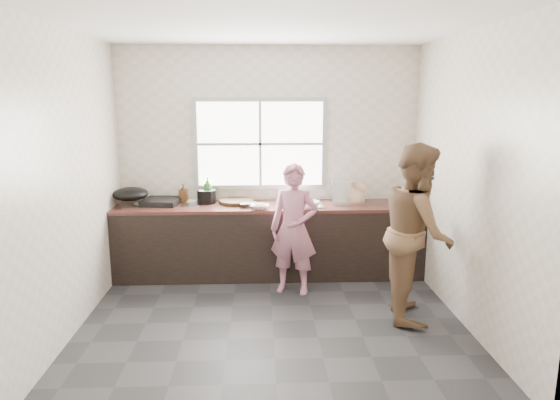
{
  "coord_description": "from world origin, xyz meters",
  "views": [
    {
      "loc": [
        -0.11,
        -4.44,
        2.11
      ],
      "look_at": [
        0.1,
        0.65,
        1.05
      ],
      "focal_mm": 32.0,
      "sensor_mm": 36.0,
      "label": 1
    }
  ],
  "objects_px": {
    "wok": "(131,194)",
    "bottle_green": "(208,189)",
    "person_side": "(417,232)",
    "bowl_crabs": "(308,205)",
    "plate_food": "(192,201)",
    "burner": "(162,201)",
    "glass_jar": "(184,197)",
    "pot_lid_right": "(191,205)",
    "cutting_board": "(236,201)",
    "bottle_brown_short": "(205,194)",
    "black_pot": "(206,197)",
    "bowl_held": "(290,204)",
    "bowl_mince": "(260,207)",
    "bottle_brown_tall": "(183,194)",
    "pot_lid_left": "(143,204)",
    "dish_rack": "(347,192)",
    "woman": "(294,233)"
  },
  "relations": [
    {
      "from": "cutting_board",
      "to": "bowl_mince",
      "type": "relative_size",
      "value": 2.03
    },
    {
      "from": "bottle_brown_short",
      "to": "pot_lid_left",
      "type": "height_order",
      "value": "bottle_brown_short"
    },
    {
      "from": "woman",
      "to": "bottle_brown_tall",
      "type": "xyz_separation_m",
      "value": [
        -1.28,
        0.76,
        0.3
      ]
    },
    {
      "from": "bottle_brown_tall",
      "to": "dish_rack",
      "type": "distance_m",
      "value": 1.96
    },
    {
      "from": "wok",
      "to": "dish_rack",
      "type": "xyz_separation_m",
      "value": [
        2.54,
        -0.01,
        0.0
      ]
    },
    {
      "from": "bowl_held",
      "to": "pot_lid_left",
      "type": "distance_m",
      "value": 1.75
    },
    {
      "from": "bottle_green",
      "to": "pot_lid_left",
      "type": "bearing_deg",
      "value": -171.26
    },
    {
      "from": "bowl_held",
      "to": "black_pot",
      "type": "distance_m",
      "value": 1.02
    },
    {
      "from": "wok",
      "to": "bottle_green",
      "type": "bearing_deg",
      "value": 12.12
    },
    {
      "from": "bottle_green",
      "to": "plate_food",
      "type": "bearing_deg",
      "value": 176.98
    },
    {
      "from": "person_side",
      "to": "bottle_brown_short",
      "type": "bearing_deg",
      "value": 66.45
    },
    {
      "from": "bottle_brown_tall",
      "to": "pot_lid_left",
      "type": "bearing_deg",
      "value": -167.8
    },
    {
      "from": "bowl_mince",
      "to": "bowl_crabs",
      "type": "height_order",
      "value": "bowl_crabs"
    },
    {
      "from": "black_pot",
      "to": "burner",
      "type": "distance_m",
      "value": 0.53
    },
    {
      "from": "bottle_brown_tall",
      "to": "bowl_crabs",
      "type": "bearing_deg",
      "value": -15.8
    },
    {
      "from": "woman",
      "to": "person_side",
      "type": "xyz_separation_m",
      "value": [
        1.13,
        -0.65,
        0.18
      ]
    },
    {
      "from": "bowl_crabs",
      "to": "black_pot",
      "type": "height_order",
      "value": "black_pot"
    },
    {
      "from": "person_side",
      "to": "bottle_green",
      "type": "relative_size",
      "value": 5.45
    },
    {
      "from": "woman",
      "to": "pot_lid_right",
      "type": "xyz_separation_m",
      "value": [
        -1.18,
        0.56,
        0.2
      ]
    },
    {
      "from": "black_pot",
      "to": "bottle_brown_short",
      "type": "height_order",
      "value": "bottle_brown_short"
    },
    {
      "from": "bowl_held",
      "to": "black_pot",
      "type": "bearing_deg",
      "value": 165.79
    },
    {
      "from": "person_side",
      "to": "bowl_crabs",
      "type": "relative_size",
      "value": 7.84
    },
    {
      "from": "person_side",
      "to": "glass_jar",
      "type": "bearing_deg",
      "value": 69.3
    },
    {
      "from": "woman",
      "to": "glass_jar",
      "type": "relative_size",
      "value": 12.35
    },
    {
      "from": "bowl_held",
      "to": "bottle_brown_tall",
      "type": "bearing_deg",
      "value": 165.72
    },
    {
      "from": "cutting_board",
      "to": "bowl_crabs",
      "type": "relative_size",
      "value": 1.92
    },
    {
      "from": "glass_jar",
      "to": "pot_lid_right",
      "type": "xyz_separation_m",
      "value": [
        0.11,
        -0.22,
        -0.05
      ]
    },
    {
      "from": "person_side",
      "to": "dish_rack",
      "type": "bearing_deg",
      "value": 30.73
    },
    {
      "from": "pot_lid_right",
      "to": "woman",
      "type": "bearing_deg",
      "value": -25.5
    },
    {
      "from": "bowl_crabs",
      "to": "black_pot",
      "type": "relative_size",
      "value": 0.98
    },
    {
      "from": "wok",
      "to": "bowl_held",
      "type": "bearing_deg",
      "value": -4.65
    },
    {
      "from": "bowl_mince",
      "to": "bottle_brown_tall",
      "type": "bearing_deg",
      "value": 155.72
    },
    {
      "from": "bottle_green",
      "to": "bowl_crabs",
      "type": "bearing_deg",
      "value": -20.11
    },
    {
      "from": "bowl_crabs",
      "to": "plate_food",
      "type": "height_order",
      "value": "bowl_crabs"
    },
    {
      "from": "black_pot",
      "to": "burner",
      "type": "xyz_separation_m",
      "value": [
        -0.53,
        -0.02,
        -0.05
      ]
    },
    {
      "from": "bowl_held",
      "to": "black_pot",
      "type": "height_order",
      "value": "black_pot"
    },
    {
      "from": "cutting_board",
      "to": "burner",
      "type": "distance_m",
      "value": 0.88
    },
    {
      "from": "person_side",
      "to": "wok",
      "type": "relative_size",
      "value": 4.15
    },
    {
      "from": "person_side",
      "to": "wok",
      "type": "xyz_separation_m",
      "value": [
        -3.0,
        1.23,
        0.15
      ]
    },
    {
      "from": "wok",
      "to": "dish_rack",
      "type": "relative_size",
      "value": 1.08
    },
    {
      "from": "burner",
      "to": "wok",
      "type": "relative_size",
      "value": 1.02
    },
    {
      "from": "plate_food",
      "to": "dish_rack",
      "type": "xyz_separation_m",
      "value": [
        1.86,
        -0.21,
        0.13
      ]
    },
    {
      "from": "pot_lid_left",
      "to": "wok",
      "type": "bearing_deg",
      "value": -149.98
    },
    {
      "from": "bottle_green",
      "to": "dish_rack",
      "type": "xyz_separation_m",
      "value": [
        1.66,
        -0.2,
        -0.01
      ]
    },
    {
      "from": "bowl_held",
      "to": "bottle_brown_short",
      "type": "distance_m",
      "value": 1.08
    },
    {
      "from": "bottle_brown_tall",
      "to": "pot_lid_left",
      "type": "xyz_separation_m",
      "value": [
        -0.46,
        -0.1,
        -0.1
      ]
    },
    {
      "from": "woman",
      "to": "bottle_brown_tall",
      "type": "relative_size",
      "value": 6.43
    },
    {
      "from": "bottle_green",
      "to": "bottle_brown_tall",
      "type": "xyz_separation_m",
      "value": [
        -0.29,
        -0.02,
        -0.05
      ]
    },
    {
      "from": "bowl_mince",
      "to": "burner",
      "type": "bearing_deg",
      "value": 164.78
    },
    {
      "from": "bottle_brown_tall",
      "to": "glass_jar",
      "type": "bearing_deg",
      "value": 85.52
    }
  ]
}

